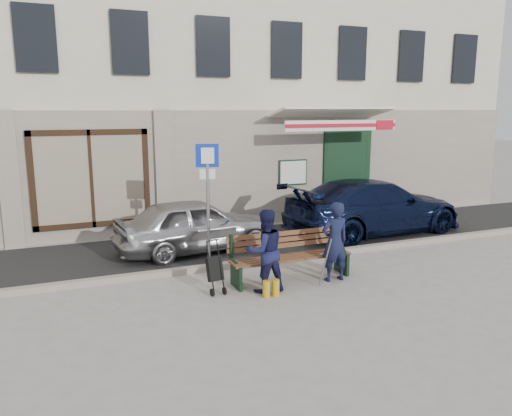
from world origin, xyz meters
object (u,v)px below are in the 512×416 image
parking_sign (208,186)px  stroller (215,270)px  man (335,242)px  woman (265,251)px  car_silver (196,225)px  bench (289,257)px  car_navy (374,206)px

parking_sign → stroller: size_ratio=2.71×
man → woman: size_ratio=1.02×
car_silver → woman: size_ratio=2.43×
parking_sign → bench: bearing=-40.1°
parking_sign → woman: (0.48, -1.86, -0.94)m
man → car_navy: bearing=-136.6°
car_silver → bench: size_ratio=1.53×
woman → car_silver: bearing=-84.8°
bench → man: bearing=-23.4°
parking_sign → man: bearing=-31.0°
car_silver → car_navy: 4.80m
woman → stroller: (-0.85, 0.28, -0.34)m
car_silver → car_navy: bearing=-98.0°
car_navy → stroller: bearing=112.0°
car_navy → bench: bearing=119.7°
bench → car_silver: bearing=113.1°
bench → woman: bearing=-150.5°
car_navy → car_silver: bearing=84.4°
car_silver → parking_sign: bearing=171.9°
woman → stroller: 0.96m
woman → parking_sign: bearing=-79.0°
bench → parking_sign: bearing=127.4°
car_silver → woman: 3.00m
car_navy → woman: 5.20m
bench → stroller: size_ratio=2.55×
bench → man: (0.80, -0.34, 0.31)m
car_silver → man: bearing=-153.7°
car_navy → bench: size_ratio=2.06×
man → stroller: (-2.30, 0.26, -0.35)m
stroller → parking_sign: bearing=67.2°
car_silver → parking_sign: parking_sign is taller
bench → stroller: (-1.50, -0.09, -0.04)m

